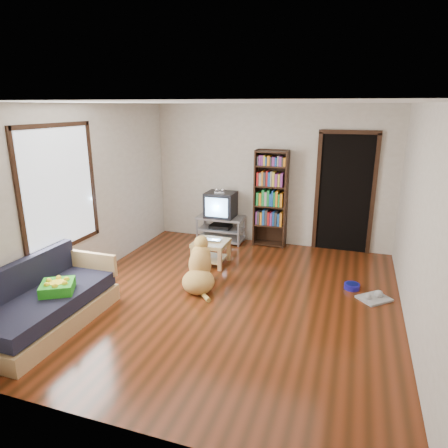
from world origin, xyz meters
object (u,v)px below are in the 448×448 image
(crt_tv, at_px, (221,204))
(coffee_table, at_px, (211,248))
(laptop, at_px, (210,241))
(dog, at_px, (200,270))
(tv_stand, at_px, (221,228))
(sofa, at_px, (46,306))
(dog_bowl, at_px, (352,286))
(bookshelf, at_px, (271,194))
(green_cushion, at_px, (57,287))
(grey_rag, at_px, (374,298))

(crt_tv, height_order, coffee_table, crt_tv)
(laptop, bearing_deg, dog, -86.59)
(tv_stand, distance_m, sofa, 3.76)
(laptop, relative_size, dog_bowl, 1.46)
(dog_bowl, bearing_deg, coffee_table, 173.53)
(dog_bowl, relative_size, bookshelf, 0.12)
(green_cushion, xyz_separation_m, tv_stand, (0.85, 3.53, -0.21))
(dog_bowl, height_order, coffee_table, coffee_table)
(laptop, distance_m, sofa, 2.73)
(bookshelf, bearing_deg, sofa, -117.32)
(dog_bowl, height_order, crt_tv, crt_tv)
(green_cushion, bearing_deg, crt_tv, 46.13)
(coffee_table, bearing_deg, laptop, -90.00)
(bookshelf, bearing_deg, dog_bowl, -44.12)
(grey_rag, xyz_separation_m, sofa, (-3.78, -1.97, 0.25))
(laptop, height_order, sofa, sofa)
(crt_tv, bearing_deg, coffee_table, -79.14)
(sofa, bearing_deg, dog_bowl, 32.54)
(dog_bowl, xyz_separation_m, bookshelf, (-1.55, 1.51, 0.96))
(crt_tv, xyz_separation_m, coffee_table, (0.23, -1.18, -0.46))
(dog_bowl, bearing_deg, sofa, -147.46)
(tv_stand, bearing_deg, laptop, -79.22)
(crt_tv, height_order, bookshelf, bookshelf)
(sofa, distance_m, coffee_table, 2.75)
(laptop, bearing_deg, tv_stand, 94.15)
(dog, bearing_deg, crt_tv, 100.36)
(grey_rag, xyz_separation_m, bookshelf, (-1.85, 1.76, 0.99))
(laptop, height_order, grey_rag, laptop)
(crt_tv, bearing_deg, laptop, -79.41)
(dog_bowl, distance_m, crt_tv, 2.97)
(laptop, bearing_deg, coffee_table, 83.37)
(laptop, height_order, tv_stand, tv_stand)
(dog_bowl, relative_size, tv_stand, 0.24)
(dog_bowl, distance_m, dog, 2.23)
(green_cushion, relative_size, coffee_table, 0.67)
(crt_tv, distance_m, coffee_table, 1.28)
(dog_bowl, relative_size, coffee_table, 0.40)
(crt_tv, relative_size, dog, 0.69)
(green_cushion, bearing_deg, dog_bowl, 1.90)
(laptop, relative_size, tv_stand, 0.36)
(laptop, xyz_separation_m, bookshelf, (0.72, 1.28, 0.59))
(tv_stand, bearing_deg, green_cushion, -103.52)
(grey_rag, bearing_deg, green_cushion, -152.87)
(dog_bowl, relative_size, dog, 0.26)
(dog_bowl, xyz_separation_m, crt_tv, (-2.50, 1.43, 0.70))
(coffee_table, bearing_deg, dog_bowl, -6.47)
(sofa, bearing_deg, bookshelf, 62.68)
(laptop, bearing_deg, grey_rag, -17.15)
(dog_bowl, bearing_deg, dog, -163.22)
(dog_bowl, height_order, sofa, sofa)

